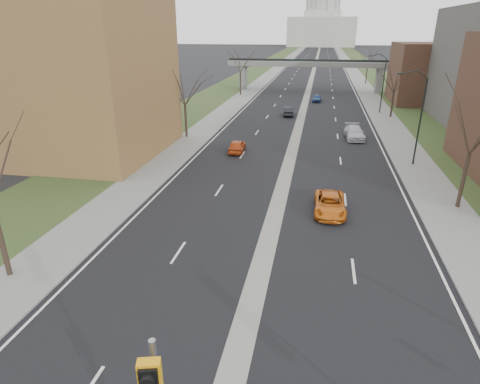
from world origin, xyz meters
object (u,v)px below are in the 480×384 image
(car_left_near, at_px, (237,146))
(car_right_mid, at_px, (354,133))
(car_right_near, at_px, (330,204))
(car_left_far, at_px, (288,111))
(car_right_far, at_px, (317,98))

(car_left_near, relative_size, car_right_mid, 0.76)
(car_right_near, bearing_deg, car_left_far, 98.49)
(car_right_far, bearing_deg, car_right_mid, -75.75)
(car_left_far, distance_m, car_right_far, 14.10)
(car_left_far, height_order, car_right_mid, car_right_mid)
(car_left_far, xyz_separation_m, car_right_far, (4.00, 13.53, -0.03))
(car_right_near, bearing_deg, car_left_near, 123.76)
(car_left_far, relative_size, car_right_far, 1.09)
(car_left_near, xyz_separation_m, car_right_mid, (12.64, 8.15, 0.08))
(car_right_mid, bearing_deg, car_left_near, -151.39)
(car_right_near, bearing_deg, car_right_mid, 80.86)
(car_left_far, distance_m, car_right_mid, 15.19)
(car_left_far, relative_size, car_right_mid, 0.79)
(car_right_near, xyz_separation_m, car_right_mid, (3.09, 21.86, 0.09))
(car_left_near, distance_m, car_right_near, 16.70)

